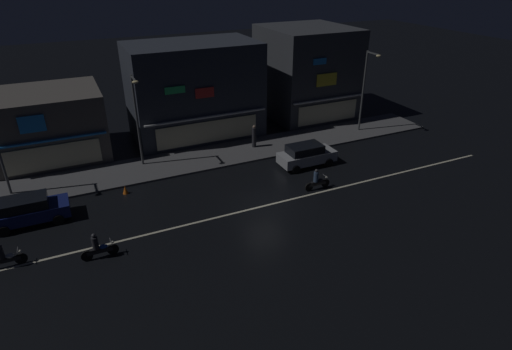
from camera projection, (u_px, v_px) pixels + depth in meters
The scene contains 15 objects.
ground_plane at pixel (264, 206), 26.79m from camera, with size 140.00×140.00×0.00m, color black.
lane_divider_stripe at pixel (264, 206), 26.79m from camera, with size 36.79×0.16×0.01m, color beige.
sidewalk_far at pixel (218, 155), 33.51m from camera, with size 38.73×4.28×0.14m, color #4C4C4F.
storefront_left_block at pixel (49, 125), 32.46m from camera, with size 7.96×6.94×5.20m.
storefront_center_block at pixel (306, 72), 41.10m from camera, with size 7.77×8.45×8.34m.
storefront_right_block at pixel (194, 90), 36.05m from camera, with size 10.70×6.53×7.93m.
streetlamp_mid at pixel (137, 114), 29.97m from camera, with size 0.44×1.64×6.76m.
streetlamp_east at pixel (365, 85), 36.34m from camera, with size 0.44×1.64×7.00m.
pedestrian_on_sidewalk at pixel (254, 137), 34.52m from camera, with size 0.34×0.34×1.85m.
parked_car_near_kerb at pixel (28, 210), 24.73m from camera, with size 4.30×1.98×1.67m.
parked_car_trailing at pixel (306, 155), 31.71m from camera, with size 4.30×1.98×1.67m.
motorcycle_lead at pixel (4, 257), 21.21m from camera, with size 1.90×0.60×1.52m.
motorcycle_following at pixel (317, 181), 28.48m from camera, with size 1.90×0.60×1.52m.
motorcycle_opposite_lane at pixel (98, 248), 21.89m from camera, with size 1.90×0.60×1.52m.
traffic_cone at pixel (125, 190), 28.10m from camera, with size 0.36×0.36×0.55m, color orange.
Camera 1 is at (-10.17, -20.60, 13.93)m, focal length 29.76 mm.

